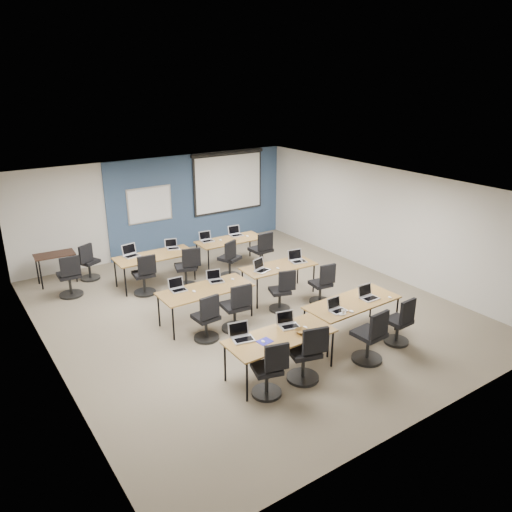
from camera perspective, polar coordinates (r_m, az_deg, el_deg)
floor at (r=10.86m, az=-0.90°, el=-6.16°), size 8.00×9.00×0.02m
ceiling at (r=9.97m, az=-0.98°, el=7.89°), size 8.00×9.00×0.02m
wall_back at (r=14.16m, az=-11.01°, el=5.61°), size 8.00×0.04×2.70m
wall_front at (r=7.33m, az=18.99°, el=-9.29°), size 8.00×0.04×2.70m
wall_left at (r=8.96m, az=-22.93°, el=-4.30°), size 0.04×9.00×2.70m
wall_right at (r=12.86m, az=14.18°, el=3.89°), size 0.04×9.00×2.70m
blue_accent_panel at (r=14.65m, az=-6.47°, el=6.34°), size 5.50×0.04×2.70m
whiteboard at (r=13.96m, az=-12.05°, el=5.75°), size 1.28×0.03×0.98m
projector_screen at (r=14.93m, az=-3.18°, el=8.80°), size 2.40×0.10×1.82m
training_table_front_left at (r=8.40m, az=2.79°, el=-9.33°), size 1.88×0.78×0.73m
training_table_front_right at (r=9.73m, az=10.97°, el=-5.36°), size 1.92×0.80×0.73m
training_table_mid_left at (r=10.15m, az=-5.78°, el=-3.95°), size 1.91×0.79×0.73m
training_table_mid_right at (r=11.29m, az=2.63°, el=-1.35°), size 1.71×0.71×0.73m
training_table_back_left at (r=12.17m, az=-11.50°, el=-0.10°), size 1.88×0.78×0.73m
training_table_back_right at (r=13.07m, az=-2.98°, el=1.70°), size 1.77×0.74×0.73m
laptop_0 at (r=8.25m, az=-1.68°, el=-9.04°), size 0.35×0.30×0.26m
mouse_0 at (r=8.18m, az=0.82°, el=-9.74°), size 0.07×0.10×0.03m
task_chair_0 at (r=8.02m, az=1.53°, el=-13.29°), size 0.49×0.49×0.97m
laptop_1 at (r=8.65m, az=3.66°, el=-7.62°), size 0.32×0.27×0.24m
mouse_1 at (r=8.64m, az=5.66°, el=-8.10°), size 0.07×0.10×0.03m
task_chair_1 at (r=8.39m, az=5.76°, el=-11.51°), size 0.55×0.55×1.02m
laptop_2 at (r=9.28m, az=9.20°, el=-5.85°), size 0.30×0.26×0.23m
mouse_2 at (r=9.30m, az=10.86°, el=-6.23°), size 0.08×0.11×0.04m
task_chair_2 at (r=9.08m, az=12.96°, el=-9.36°), size 0.55×0.55×1.02m
laptop_3 at (r=9.89m, az=12.69°, el=-4.38°), size 0.33×0.28×0.25m
mouse_3 at (r=10.02m, az=15.06°, el=-4.58°), size 0.06×0.09×0.03m
task_chair_3 at (r=9.79m, az=16.14°, el=-7.59°), size 0.47×0.47×0.96m
laptop_4 at (r=10.12m, az=-8.95°, el=-3.54°), size 0.31×0.27×0.24m
mouse_4 at (r=10.02m, az=-7.10°, el=-4.01°), size 0.09×0.11×0.03m
task_chair_4 at (r=9.57m, az=-5.62°, el=-7.44°), size 0.49×0.49×0.97m
laptop_5 at (r=10.45m, az=-4.67°, el=-2.59°), size 0.30×0.26×0.23m
mouse_5 at (r=10.53m, az=-2.69°, el=-2.65°), size 0.08×0.11×0.03m
task_chair_5 at (r=9.88m, az=-2.26°, el=-6.29°), size 0.54×0.54×1.01m
laptop_6 at (r=10.98m, az=0.57°, el=-1.35°), size 0.33×0.28×0.25m
mouse_6 at (r=11.10m, az=2.50°, el=-1.41°), size 0.06×0.10×0.03m
task_chair_6 at (r=10.69m, az=2.96°, el=-4.35°), size 0.47×0.46×0.95m
laptop_7 at (r=11.54m, az=4.74°, el=-0.31°), size 0.35×0.30×0.26m
mouse_7 at (r=11.53m, az=5.26°, el=-0.62°), size 0.07×0.11×0.04m
task_chair_7 at (r=11.10m, az=7.57°, el=-3.52°), size 0.47×0.47×0.95m
laptop_8 at (r=12.22m, az=-14.14°, el=0.32°), size 0.36×0.31×0.27m
mouse_8 at (r=12.08m, az=-12.10°, el=-0.02°), size 0.07×0.11×0.04m
task_chair_8 at (r=11.72m, az=-12.59°, el=-2.45°), size 0.51×0.51×0.99m
laptop_9 at (r=12.53m, az=-9.54°, el=1.12°), size 0.30×0.26×0.23m
mouse_9 at (r=12.43m, az=-8.76°, el=0.76°), size 0.07×0.10×0.03m
task_chair_9 at (r=11.92m, az=-7.86°, el=-1.71°), size 0.55×0.53×1.01m
laptop_10 at (r=12.98m, az=-5.67°, el=1.98°), size 0.32×0.27×0.24m
mouse_10 at (r=13.00m, az=-4.07°, el=1.84°), size 0.07×0.10×0.03m
task_chair_10 at (r=12.40m, az=-3.00°, el=-0.68°), size 0.55×0.51×1.00m
laptop_11 at (r=13.38m, az=-2.35°, el=2.64°), size 0.33×0.28×0.25m
mouse_11 at (r=13.29m, az=-1.00°, el=2.30°), size 0.09×0.11×0.03m
task_chair_11 at (r=12.88m, az=0.66°, el=0.24°), size 0.56×0.56×1.03m
blue_mousepad at (r=8.20m, az=1.01°, el=-9.73°), size 0.25×0.22×0.01m
snack_bowl at (r=8.48m, az=5.19°, el=-8.56°), size 0.22×0.22×0.05m
snack_plate at (r=9.22m, az=9.66°, el=-6.44°), size 0.22×0.22×0.01m
coffee_cup at (r=9.18m, az=9.95°, el=-6.34°), size 0.07×0.07×0.06m
utility_table at (r=12.91m, az=-22.02°, el=-0.18°), size 0.92×0.51×0.75m
spare_chair_a at (r=12.92m, az=-18.60°, el=-0.97°), size 0.51×0.47×0.96m
spare_chair_b at (r=12.09m, az=-20.48°, el=-2.52°), size 0.53×0.53×1.01m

